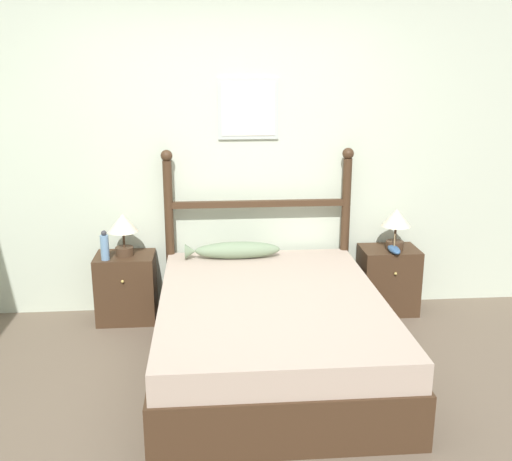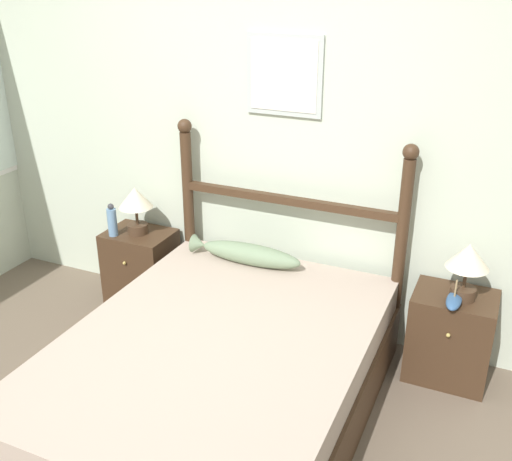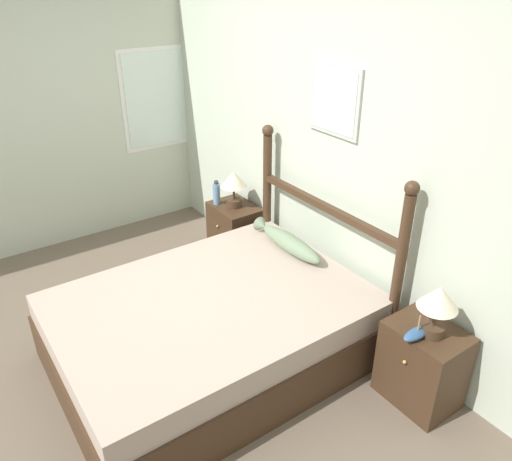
{
  "view_description": "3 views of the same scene",
  "coord_description": "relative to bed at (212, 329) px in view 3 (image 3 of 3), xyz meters",
  "views": [
    {
      "loc": [
        -0.16,
        -3.1,
        2.0
      ],
      "look_at": [
        0.17,
        0.93,
        0.88
      ],
      "focal_mm": 42.0,
      "sensor_mm": 36.0,
      "label": 1
    },
    {
      "loc": [
        1.49,
        -1.67,
        2.25
      ],
      "look_at": [
        0.28,
        1.03,
        0.95
      ],
      "focal_mm": 42.0,
      "sensor_mm": 36.0,
      "label": 2
    },
    {
      "loc": [
        2.66,
        -0.71,
        2.47
      ],
      "look_at": [
        0.29,
        0.95,
        0.94
      ],
      "focal_mm": 35.0,
      "sensor_mm": 36.0,
      "label": 3
    }
  ],
  "objects": [
    {
      "name": "bottle",
      "position": [
        -1.21,
        0.78,
        0.4
      ],
      "size": [
        0.06,
        0.06,
        0.24
      ],
      "color": "#668CB2",
      "rests_on": "nightstand_left"
    },
    {
      "name": "table_lamp_right",
      "position": [
        1.11,
        0.87,
        0.52
      ],
      "size": [
        0.24,
        0.24,
        0.34
      ],
      "color": "#422D1E",
      "rests_on": "nightstand_right"
    },
    {
      "name": "nightstand_right",
      "position": [
        1.08,
        0.89,
        0.02
      ],
      "size": [
        0.46,
        0.38,
        0.55
      ],
      "color": "#3D2819",
      "rests_on": "ground_plane"
    },
    {
      "name": "model_boat",
      "position": [
        1.07,
        0.77,
        0.32
      ],
      "size": [
        0.08,
        0.22,
        0.15
      ],
      "color": "#335684",
      "rests_on": "nightstand_right"
    },
    {
      "name": "wall_left",
      "position": [
        -2.38,
        -0.59,
        1.02
      ],
      "size": [
        0.08,
        6.4,
        2.55
      ],
      "color": "beige",
      "rests_on": "ground_plane"
    },
    {
      "name": "ground_plane",
      "position": [
        -0.25,
        -0.61,
        -0.26
      ],
      "size": [
        16.0,
        16.0,
        0.0
      ],
      "primitive_type": "plane",
      "color": "brown"
    },
    {
      "name": "headboard",
      "position": [
        0.0,
        0.99,
        0.5
      ],
      "size": [
        1.54,
        0.09,
        1.37
      ],
      "color": "#3D2819",
      "rests_on": "ground_plane"
    },
    {
      "name": "wall_back",
      "position": [
        -0.25,
        1.12,
        1.02
      ],
      "size": [
        6.4,
        0.08,
        2.55
      ],
      "color": "beige",
      "rests_on": "ground_plane"
    },
    {
      "name": "nightstand_left",
      "position": [
        -1.08,
        0.89,
        0.02
      ],
      "size": [
        0.46,
        0.38,
        0.55
      ],
      "color": "#3D2819",
      "rests_on": "ground_plane"
    },
    {
      "name": "bed",
      "position": [
        0.0,
        0.0,
        0.0
      ],
      "size": [
        1.51,
        2.06,
        0.52
      ],
      "color": "#3D2819",
      "rests_on": "ground_plane"
    },
    {
      "name": "fish_pillow",
      "position": [
        -0.21,
        0.82,
        0.33
      ],
      "size": [
        0.75,
        0.15,
        0.14
      ],
      "color": "gray",
      "rests_on": "bed"
    },
    {
      "name": "table_lamp_left",
      "position": [
        -1.07,
        0.88,
        0.52
      ],
      "size": [
        0.24,
        0.24,
        0.34
      ],
      "color": "#422D1E",
      "rests_on": "nightstand_left"
    }
  ]
}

